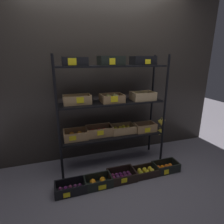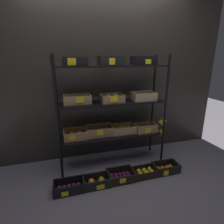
{
  "view_description": "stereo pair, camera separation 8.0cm",
  "coord_description": "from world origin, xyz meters",
  "px_view_note": "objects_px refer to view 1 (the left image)",
  "views": [
    {
      "loc": [
        -0.73,
        -2.27,
        1.51
      ],
      "look_at": [
        0.0,
        0.0,
        0.8
      ],
      "focal_mm": 28.64,
      "sensor_mm": 36.0,
      "label": 1
    },
    {
      "loc": [
        -0.65,
        -2.29,
        1.51
      ],
      "look_at": [
        0.0,
        0.0,
        0.8
      ],
      "focal_mm": 28.64,
      "sensor_mm": 36.0,
      "label": 2
    }
  ],
  "objects_px": {
    "crate_ground_plum": "(71,188)",
    "crate_ground_lemon": "(146,172)",
    "crate_ground_orange": "(98,182)",
    "crate_ground_center_plum": "(122,176)",
    "display_rack": "(112,104)",
    "crate_ground_tangerine": "(166,167)"
  },
  "relations": [
    {
      "from": "crate_ground_plum",
      "to": "crate_ground_lemon",
      "type": "xyz_separation_m",
      "value": [
        1.0,
        0.02,
        -0.0
      ]
    },
    {
      "from": "crate_ground_lemon",
      "to": "display_rack",
      "type": "bearing_deg",
      "value": 127.97
    },
    {
      "from": "crate_ground_center_plum",
      "to": "crate_ground_orange",
      "type": "bearing_deg",
      "value": -174.55
    },
    {
      "from": "crate_ground_plum",
      "to": "crate_ground_center_plum",
      "type": "bearing_deg",
      "value": 2.6
    },
    {
      "from": "crate_ground_orange",
      "to": "crate_ground_lemon",
      "type": "relative_size",
      "value": 1.01
    },
    {
      "from": "crate_ground_plum",
      "to": "crate_ground_lemon",
      "type": "distance_m",
      "value": 1.0
    },
    {
      "from": "crate_ground_lemon",
      "to": "crate_ground_center_plum",
      "type": "bearing_deg",
      "value": 178.44
    },
    {
      "from": "crate_ground_plum",
      "to": "crate_ground_lemon",
      "type": "bearing_deg",
      "value": 1.18
    },
    {
      "from": "crate_ground_plum",
      "to": "crate_ground_orange",
      "type": "distance_m",
      "value": 0.33
    },
    {
      "from": "crate_ground_center_plum",
      "to": "crate_ground_tangerine",
      "type": "xyz_separation_m",
      "value": [
        0.65,
        -0.01,
        0.0
      ]
    },
    {
      "from": "crate_ground_center_plum",
      "to": "display_rack",
      "type": "bearing_deg",
      "value": 90.12
    },
    {
      "from": "crate_ground_plum",
      "to": "crate_ground_orange",
      "type": "xyz_separation_m",
      "value": [
        0.33,
        -0.0,
        0.01
      ]
    },
    {
      "from": "crate_ground_plum",
      "to": "crate_ground_tangerine",
      "type": "relative_size",
      "value": 1.04
    },
    {
      "from": "crate_ground_orange",
      "to": "crate_ground_center_plum",
      "type": "height_order",
      "value": "crate_ground_orange"
    },
    {
      "from": "crate_ground_lemon",
      "to": "crate_ground_tangerine",
      "type": "bearing_deg",
      "value": -0.26
    },
    {
      "from": "crate_ground_orange",
      "to": "crate_ground_tangerine",
      "type": "xyz_separation_m",
      "value": [
        0.98,
        0.02,
        -0.0
      ]
    },
    {
      "from": "display_rack",
      "to": "crate_ground_center_plum",
      "type": "distance_m",
      "value": 0.97
    },
    {
      "from": "display_rack",
      "to": "crate_ground_center_plum",
      "type": "relative_size",
      "value": 4.54
    },
    {
      "from": "crate_ground_orange",
      "to": "crate_ground_center_plum",
      "type": "xyz_separation_m",
      "value": [
        0.32,
        0.03,
        -0.01
      ]
    },
    {
      "from": "crate_ground_orange",
      "to": "display_rack",
      "type": "bearing_deg",
      "value": 54.94
    },
    {
      "from": "crate_ground_tangerine",
      "to": "crate_ground_lemon",
      "type": "bearing_deg",
      "value": 179.74
    },
    {
      "from": "display_rack",
      "to": "crate_ground_plum",
      "type": "height_order",
      "value": "display_rack"
    }
  ]
}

